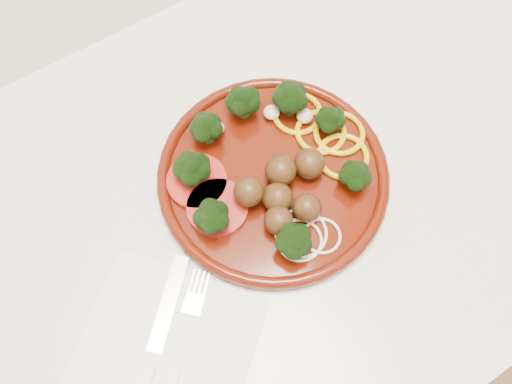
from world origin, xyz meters
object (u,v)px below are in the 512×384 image
plate (273,170)px  knife (147,372)px  napkin (163,353)px  fork (171,382)px

plate → knife: bearing=-153.1°
napkin → fork: bearing=-102.5°
napkin → fork: fork is taller
knife → fork: knife is taller
plate → napkin: 0.23m
napkin → plate: bearing=27.5°
knife → plate: bearing=-17.2°
knife → fork: (0.02, -0.02, -0.00)m
plate → napkin: plate is taller
plate → fork: size_ratio=1.97×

